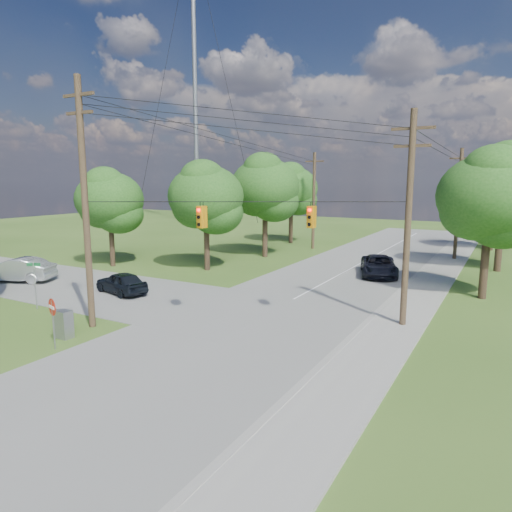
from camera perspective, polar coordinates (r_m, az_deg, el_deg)
The scene contains 23 objects.
ground at distance 21.05m, azimuth -12.20°, elevation -10.82°, with size 140.00×140.00×0.00m, color #37561C.
main_road at distance 23.78m, azimuth -0.41°, elevation -8.17°, with size 10.00×100.00×0.03m, color gray.
sidewalk_east at distance 21.41m, azimuth 15.61°, elevation -10.44°, with size 2.60×100.00×0.12m, color gray.
pole_sw at distance 23.39m, azimuth -20.60°, elevation 6.44°, with size 2.00×0.32×12.00m.
pole_ne at distance 23.13m, azimuth 18.50°, elevation 4.64°, with size 2.00×0.32×10.50m.
pole_north_e at distance 44.90m, azimuth 23.96°, elevation 6.02°, with size 2.00×0.32×10.00m.
pole_north_w at distance 48.28m, azimuth 7.23°, elevation 6.95°, with size 2.00×0.32×10.00m.
power_lines at distance 28.78m, azimuth 5.36°, elevation 13.30°, with size 13.93×29.62×4.93m.
traffic_signals at distance 21.95m, azimuth 0.09°, elevation 4.97°, with size 4.91×3.27×1.05m.
radio_mast at distance 77.20m, azimuth -7.65°, elevation 20.85°, with size 0.70×0.70×45.00m, color gray.
tree_w_near at distance 36.51m, azimuth -6.28°, elevation 7.41°, with size 6.00×6.00×8.40m.
tree_w_mid at distance 42.76m, azimuth 1.15°, elevation 8.64°, with size 6.40×6.40×9.22m.
tree_w_far at distance 52.60m, azimuth 4.43°, elevation 8.42°, with size 6.00×6.00×8.73m.
tree_e_near at distance 30.68m, azimuth 27.24°, elevation 6.64°, with size 6.20×6.20×8.81m.
tree_e_mid at distance 40.65m, azimuth 28.65°, elevation 7.91°, with size 6.60×6.60×9.64m.
tree_e_far at distance 52.68m, azimuth 27.73°, elevation 7.01°, with size 5.80×5.80×8.32m.
tree_cross_n at distance 39.96m, azimuth -17.83°, elevation 6.72°, with size 5.60×5.60×7.91m.
car_cross_dark at distance 30.46m, azimuth -16.49°, elevation -3.19°, with size 1.67×4.16×1.42m, color black.
car_cross_silver at distance 36.75m, azimuth -27.72°, elevation -1.53°, with size 1.81×5.19×1.71m, color #A6A9AD.
car_main_north at distance 35.81m, azimuth 15.10°, elevation -1.17°, with size 2.54×5.50×1.53m, color black.
control_cabinet at distance 23.02m, azimuth -22.86°, elevation -7.87°, with size 0.73×0.52×1.31m, color gray.
do_not_enter_sign at distance 21.41m, azimuth -24.10°, elevation -6.45°, with size 0.73×0.25×2.26m.
street_name_sign at distance 28.44m, azimuth -25.93°, elevation -2.68°, with size 0.74×0.36×2.68m.
Camera 1 is at (13.29, -14.64, 7.24)m, focal length 32.00 mm.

